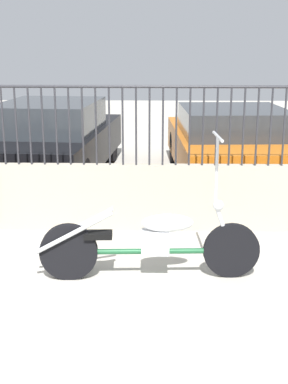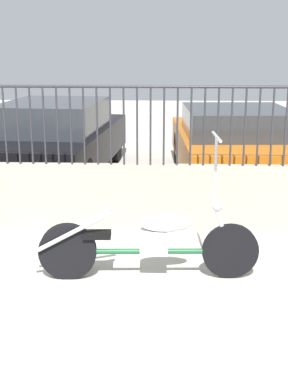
% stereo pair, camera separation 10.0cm
% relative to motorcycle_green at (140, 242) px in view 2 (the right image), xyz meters
% --- Properties ---
extents(low_wall, '(10.06, 0.18, 0.85)m').
position_rel_motorcycle_green_xyz_m(low_wall, '(-1.59, 1.51, 0.03)').
color(low_wall, '#B2A893').
rests_on(low_wall, ground_plane).
extents(fence_railing, '(10.06, 0.04, 0.98)m').
position_rel_motorcycle_green_xyz_m(fence_railing, '(-1.59, 1.51, 1.08)').
color(fence_railing, '#2D2D33').
rests_on(fence_railing, low_wall).
extents(motorcycle_green, '(2.29, 0.52, 1.47)m').
position_rel_motorcycle_green_xyz_m(motorcycle_green, '(0.00, 0.00, 0.00)').
color(motorcycle_green, black).
rests_on(motorcycle_green, ground_plane).
extents(car_black, '(2.09, 4.60, 1.37)m').
position_rel_motorcycle_green_xyz_m(car_black, '(-1.68, 4.28, 0.30)').
color(car_black, black).
rests_on(car_black, ground_plane).
extents(car_orange, '(2.08, 4.27, 1.28)m').
position_rel_motorcycle_green_xyz_m(car_orange, '(1.43, 4.19, 0.27)').
color(car_orange, black).
rests_on(car_orange, ground_plane).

